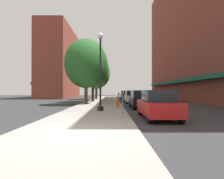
# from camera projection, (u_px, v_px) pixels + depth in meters

# --- Properties ---
(ground_plane) EXTENTS (90.00, 90.00, 0.00)m
(ground_plane) POSITION_uv_depth(u_px,v_px,m) (131.00, 103.00, 24.66)
(ground_plane) COLOR #2D2D30
(sidewalk_slab) EXTENTS (4.80, 50.00, 0.12)m
(sidewalk_slab) POSITION_uv_depth(u_px,v_px,m) (102.00, 102.00, 25.64)
(sidewalk_slab) COLOR gray
(sidewalk_slab) RESTS_ON ground
(building_right_brick) EXTENTS (6.80, 40.00, 24.62)m
(building_right_brick) POSITION_uv_depth(u_px,v_px,m) (198.00, 23.00, 28.79)
(building_right_brick) COLOR brown
(building_right_brick) RESTS_ON ground
(building_far_background) EXTENTS (6.80, 18.00, 16.04)m
(building_far_background) POSITION_uv_depth(u_px,v_px,m) (60.00, 64.00, 43.65)
(building_far_background) COLOR brown
(building_far_background) RESTS_ON ground
(lamppost) EXTENTS (0.48, 0.48, 5.90)m
(lamppost) POSITION_uv_depth(u_px,v_px,m) (100.00, 70.00, 13.82)
(lamppost) COLOR black
(lamppost) RESTS_ON sidewalk_slab
(fire_hydrant) EXTENTS (0.33, 0.26, 0.79)m
(fire_hydrant) POSITION_uv_depth(u_px,v_px,m) (116.00, 103.00, 16.35)
(fire_hydrant) COLOR #E05614
(fire_hydrant) RESTS_ON sidewalk_slab
(parking_meter_near) EXTENTS (0.14, 0.09, 1.31)m
(parking_meter_near) POSITION_uv_depth(u_px,v_px,m) (122.00, 101.00, 11.87)
(parking_meter_near) COLOR slate
(parking_meter_near) RESTS_ON sidewalk_slab
(parking_meter_far) EXTENTS (0.14, 0.09, 1.31)m
(parking_meter_far) POSITION_uv_depth(u_px,v_px,m) (118.00, 97.00, 18.99)
(parking_meter_far) COLOR slate
(parking_meter_far) RESTS_ON sidewalk_slab
(tree_near) EXTENTS (5.18, 5.18, 7.84)m
(tree_near) POSITION_uv_depth(u_px,v_px,m) (96.00, 73.00, 34.21)
(tree_near) COLOR #4C3823
(tree_near) RESTS_ON sidewalk_slab
(tree_mid) EXTENTS (4.71, 4.71, 7.59)m
(tree_mid) POSITION_uv_depth(u_px,v_px,m) (92.00, 68.00, 26.89)
(tree_mid) COLOR #4C3823
(tree_mid) RESTS_ON sidewalk_slab
(tree_far) EXTENTS (5.09, 5.09, 7.68)m
(tree_far) POSITION_uv_depth(u_px,v_px,m) (85.00, 64.00, 21.72)
(tree_far) COLOR #4C3823
(tree_far) RESTS_ON sidewalk_slab
(car_red) EXTENTS (1.80, 4.30, 1.66)m
(car_red) POSITION_uv_depth(u_px,v_px,m) (157.00, 105.00, 10.63)
(car_red) COLOR black
(car_red) RESTS_ON ground
(car_black) EXTENTS (1.80, 4.30, 1.66)m
(car_black) POSITION_uv_depth(u_px,v_px,m) (139.00, 99.00, 17.12)
(car_black) COLOR black
(car_black) RESTS_ON ground
(car_white) EXTENTS (1.80, 4.30, 1.66)m
(car_white) POSITION_uv_depth(u_px,v_px,m) (131.00, 97.00, 24.27)
(car_white) COLOR black
(car_white) RESTS_ON ground
(car_green) EXTENTS (1.80, 4.30, 1.66)m
(car_green) POSITION_uv_depth(u_px,v_px,m) (127.00, 96.00, 29.99)
(car_green) COLOR black
(car_green) RESTS_ON ground
(car_silver) EXTENTS (1.80, 4.30, 1.66)m
(car_silver) POSITION_uv_depth(u_px,v_px,m) (124.00, 95.00, 37.26)
(car_silver) COLOR black
(car_silver) RESTS_ON ground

